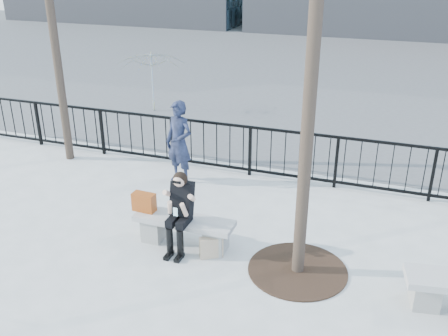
% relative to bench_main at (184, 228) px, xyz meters
% --- Properties ---
extents(ground, '(120.00, 120.00, 0.00)m').
position_rel_bench_main_xyz_m(ground, '(0.00, 0.00, -0.30)').
color(ground, '#9F9F9A').
rests_on(ground, ground).
extents(street_surface, '(60.00, 23.00, 0.01)m').
position_rel_bench_main_xyz_m(street_surface, '(0.00, 15.00, -0.30)').
color(street_surface, '#474747').
rests_on(street_surface, ground).
extents(railing, '(14.00, 0.06, 1.10)m').
position_rel_bench_main_xyz_m(railing, '(0.00, 3.00, 0.25)').
color(railing, black).
rests_on(railing, ground).
extents(tree_grate, '(1.50, 1.50, 0.02)m').
position_rel_bench_main_xyz_m(tree_grate, '(1.90, -0.10, -0.29)').
color(tree_grate, black).
rests_on(tree_grate, ground).
extents(bench_main, '(1.65, 0.46, 0.49)m').
position_rel_bench_main_xyz_m(bench_main, '(0.00, 0.00, 0.00)').
color(bench_main, slate).
rests_on(bench_main, ground).
extents(seated_woman, '(0.50, 0.64, 1.34)m').
position_rel_bench_main_xyz_m(seated_woman, '(0.00, -0.16, 0.37)').
color(seated_woman, black).
rests_on(seated_woman, ground).
extents(handbag, '(0.39, 0.20, 0.31)m').
position_rel_bench_main_xyz_m(handbag, '(-0.72, 0.02, 0.34)').
color(handbag, '#923E12').
rests_on(handbag, bench_main).
extents(shopping_bag, '(0.38, 0.30, 0.34)m').
position_rel_bench_main_xyz_m(shopping_bag, '(0.54, -0.19, -0.13)').
color(shopping_bag, beige).
rests_on(shopping_bag, ground).
extents(standing_man, '(0.72, 0.57, 1.72)m').
position_rel_bench_main_xyz_m(standing_man, '(-1.07, 2.21, 0.56)').
color(standing_man, black).
rests_on(standing_man, ground).
extents(vendor_umbrella, '(2.28, 2.32, 1.76)m').
position_rel_bench_main_xyz_m(vendor_umbrella, '(-3.85, 6.45, 0.58)').
color(vendor_umbrella, yellow).
rests_on(vendor_umbrella, ground).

